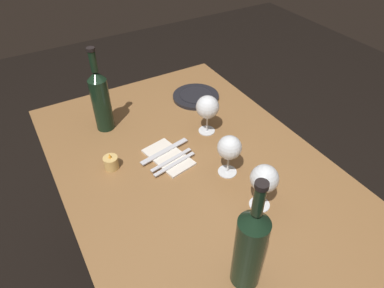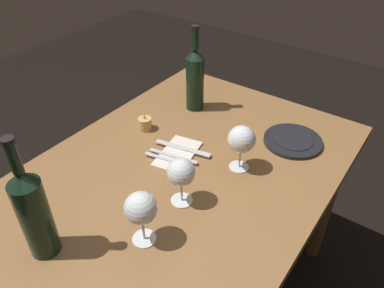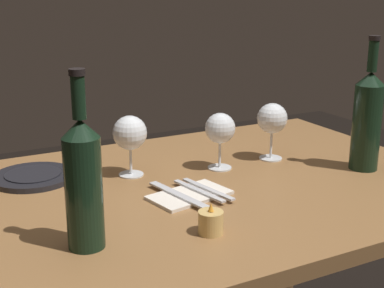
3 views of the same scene
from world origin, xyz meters
name	(u,v)px [view 3 (image 3 of 3)]	position (x,y,z in m)	size (l,w,h in m)	color
dining_table	(205,216)	(0.00, 0.00, 0.65)	(1.30, 0.90, 0.74)	olive
wine_glass_left	(220,130)	(-0.09, -0.09, 0.85)	(0.08, 0.08, 0.16)	white
wine_glass_right	(130,134)	(0.14, -0.15, 0.85)	(0.09, 0.09, 0.16)	white
wine_glass_centre	(272,120)	(-0.27, -0.09, 0.86)	(0.09, 0.09, 0.16)	white
wine_bottle	(367,119)	(-0.44, 0.10, 0.88)	(0.08, 0.08, 0.36)	black
wine_bottle_second	(83,181)	(0.37, 0.19, 0.88)	(0.07, 0.07, 0.35)	black
votive_candle	(211,223)	(0.13, 0.26, 0.76)	(0.05, 0.05, 0.07)	#DBB266
dinner_plate	(33,177)	(0.38, -0.24, 0.75)	(0.21, 0.21, 0.02)	black
folded_napkin	(190,195)	(0.08, 0.06, 0.74)	(0.21, 0.15, 0.01)	silver
fork_inner	(199,191)	(0.05, 0.06, 0.75)	(0.05, 0.18, 0.00)	silver
fork_outer	(208,189)	(0.03, 0.06, 0.75)	(0.05, 0.18, 0.00)	silver
table_knife	(178,195)	(0.11, 0.06, 0.75)	(0.06, 0.21, 0.00)	silver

